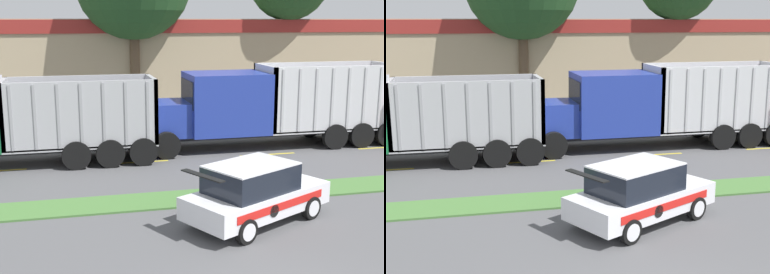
% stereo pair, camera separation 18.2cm
% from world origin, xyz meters
% --- Properties ---
extents(grass_verge, '(120.00, 1.55, 0.06)m').
position_xyz_m(grass_verge, '(0.00, 7.52, 0.03)').
color(grass_verge, '#477538').
rests_on(grass_verge, ground_plane).
extents(centre_line_4, '(2.40, 0.14, 0.01)m').
position_xyz_m(centre_line_4, '(-1.24, 12.29, 0.00)').
color(centre_line_4, yellow).
rests_on(centre_line_4, ground_plane).
extents(centre_line_5, '(2.40, 0.14, 0.01)m').
position_xyz_m(centre_line_5, '(4.16, 12.29, 0.00)').
color(centre_line_5, yellow).
rests_on(centre_line_5, ground_plane).
extents(centre_line_6, '(2.40, 0.14, 0.01)m').
position_xyz_m(centre_line_6, '(9.56, 12.29, 0.00)').
color(centre_line_6, yellow).
rests_on(centre_line_6, ground_plane).
extents(dump_truck_lead, '(11.73, 2.82, 3.57)m').
position_xyz_m(dump_truck_lead, '(3.72, 13.82, 1.71)').
color(dump_truck_lead, black).
rests_on(dump_truck_lead, ground_plane).
extents(rally_car, '(4.59, 3.55, 1.73)m').
position_xyz_m(rally_car, '(1.02, 5.21, 0.86)').
color(rally_car, white).
rests_on(rally_car, ground_plane).
extents(store_building_backdrop, '(28.58, 12.10, 5.55)m').
position_xyz_m(store_building_backdrop, '(4.39, 30.69, 2.78)').
color(store_building_backdrop, tan).
rests_on(store_building_backdrop, ground_plane).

